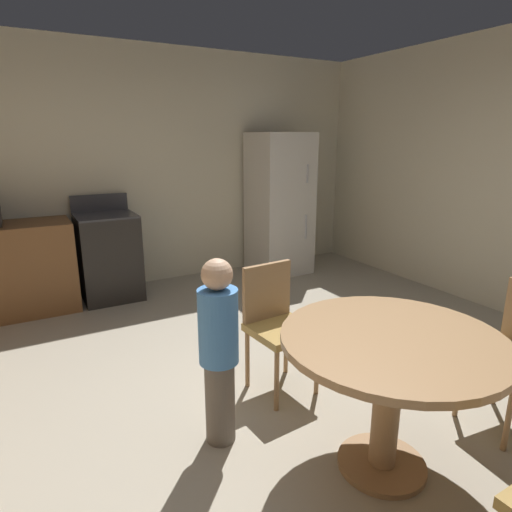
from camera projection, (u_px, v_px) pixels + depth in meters
The scene contains 7 objects.
ground_plane at pixel (291, 423), 2.66m from camera, with size 14.00×14.00×0.00m, color #A89E89.
wall_back at pixel (140, 169), 5.00m from camera, with size 5.99×0.12×2.70m, color beige.
oven_range at pixel (109, 256), 4.66m from camera, with size 0.60×0.60×1.10m.
refrigerator at pixel (279, 204), 5.51m from camera, with size 0.68×0.68×1.76m.
dining_table at pixel (390, 366), 2.16m from camera, with size 1.10×1.10×0.76m.
chair_north at pixel (276, 320), 2.94m from camera, with size 0.43×0.43×0.87m.
person_child at pixel (219, 348), 2.38m from camera, with size 0.31×0.31×1.09m.
Camera 1 is at (-1.31, -1.90, 1.69)m, focal length 30.40 mm.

